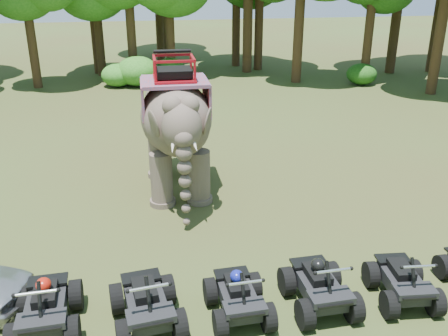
{
  "coord_description": "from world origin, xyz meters",
  "views": [
    {
      "loc": [
        -1.96,
        -10.41,
        6.77
      ],
      "look_at": [
        0.0,
        1.2,
        1.9
      ],
      "focal_mm": 40.0,
      "sensor_mm": 36.0,
      "label": 1
    }
  ],
  "objects_px": {
    "elephant": "(176,125)",
    "atv_3": "(320,280)",
    "atv_1": "(146,297)",
    "atv_4": "(404,275)",
    "atv_2": "(238,291)",
    "atv_0": "(44,301)"
  },
  "relations": [
    {
      "from": "elephant",
      "to": "atv_3",
      "type": "bearing_deg",
      "value": -69.32
    },
    {
      "from": "elephant",
      "to": "atv_3",
      "type": "distance_m",
      "value": 7.08
    },
    {
      "from": "atv_1",
      "to": "atv_4",
      "type": "distance_m",
      "value": 5.43
    },
    {
      "from": "atv_1",
      "to": "atv_2",
      "type": "relative_size",
      "value": 1.1
    },
    {
      "from": "elephant",
      "to": "atv_2",
      "type": "distance_m",
      "value": 6.71
    },
    {
      "from": "atv_2",
      "to": "atv_4",
      "type": "bearing_deg",
      "value": -3.43
    },
    {
      "from": "atv_2",
      "to": "elephant",
      "type": "bearing_deg",
      "value": 93.39
    },
    {
      "from": "atv_1",
      "to": "atv_3",
      "type": "bearing_deg",
      "value": -7.87
    },
    {
      "from": "atv_3",
      "to": "atv_4",
      "type": "relative_size",
      "value": 1.06
    },
    {
      "from": "atv_1",
      "to": "atv_2",
      "type": "distance_m",
      "value": 1.85
    },
    {
      "from": "atv_1",
      "to": "atv_0",
      "type": "bearing_deg",
      "value": 166.62
    },
    {
      "from": "elephant",
      "to": "atv_0",
      "type": "height_order",
      "value": "elephant"
    },
    {
      "from": "atv_2",
      "to": "atv_3",
      "type": "distance_m",
      "value": 1.73
    },
    {
      "from": "elephant",
      "to": "atv_3",
      "type": "xyz_separation_m",
      "value": [
        2.42,
        -6.48,
        -1.5
      ]
    },
    {
      "from": "atv_1",
      "to": "atv_4",
      "type": "height_order",
      "value": "atv_1"
    },
    {
      "from": "atv_0",
      "to": "atv_4",
      "type": "bearing_deg",
      "value": -5.03
    },
    {
      "from": "atv_3",
      "to": "atv_4",
      "type": "height_order",
      "value": "atv_3"
    },
    {
      "from": "elephant",
      "to": "atv_1",
      "type": "height_order",
      "value": "elephant"
    },
    {
      "from": "atv_1",
      "to": "atv_2",
      "type": "height_order",
      "value": "atv_1"
    },
    {
      "from": "atv_3",
      "to": "atv_2",
      "type": "bearing_deg",
      "value": 178.33
    },
    {
      "from": "atv_3",
      "to": "atv_4",
      "type": "xyz_separation_m",
      "value": [
        1.84,
        -0.07,
        -0.04
      ]
    },
    {
      "from": "atv_1",
      "to": "atv_3",
      "type": "xyz_separation_m",
      "value": [
        3.58,
        -0.01,
        -0.02
      ]
    }
  ]
}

